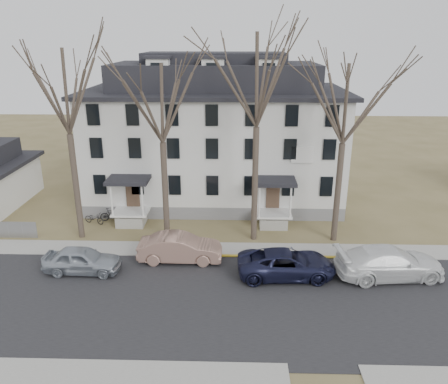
{
  "coord_description": "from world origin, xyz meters",
  "views": [
    {
      "loc": [
        -0.28,
        -17.62,
        13.22
      ],
      "look_at": [
        -1.03,
        9.0,
        3.7
      ],
      "focal_mm": 35.0,
      "sensor_mm": 36.0,
      "label": 1
    }
  ],
  "objects_px": {
    "car_tan": "(180,248)",
    "bicycle_left": "(94,219)",
    "tree_far_left": "(64,85)",
    "tree_center": "(258,74)",
    "car_navy": "(286,264)",
    "boarding_house": "(215,137)",
    "tree_mid_left": "(161,98)",
    "car_white": "(389,263)",
    "tree_mid_right": "(346,99)",
    "car_silver": "(82,261)",
    "bicycle_right": "(112,215)"
  },
  "relations": [
    {
      "from": "car_tan",
      "to": "bicycle_left",
      "type": "height_order",
      "value": "car_tan"
    },
    {
      "from": "tree_far_left",
      "to": "tree_center",
      "type": "distance_m",
      "value": 12.02
    },
    {
      "from": "car_navy",
      "to": "boarding_house",
      "type": "bearing_deg",
      "value": 16.97
    },
    {
      "from": "tree_mid_left",
      "to": "tree_center",
      "type": "xyz_separation_m",
      "value": [
        6.0,
        0.0,
        1.48
      ]
    },
    {
      "from": "car_white",
      "to": "car_navy",
      "type": "bearing_deg",
      "value": 84.37
    },
    {
      "from": "car_navy",
      "to": "bicycle_left",
      "type": "relative_size",
      "value": 3.48
    },
    {
      "from": "car_white",
      "to": "tree_mid_right",
      "type": "bearing_deg",
      "value": 17.14
    },
    {
      "from": "tree_mid_left",
      "to": "car_white",
      "type": "height_order",
      "value": "tree_mid_left"
    },
    {
      "from": "tree_mid_left",
      "to": "car_silver",
      "type": "height_order",
      "value": "tree_mid_left"
    },
    {
      "from": "boarding_house",
      "to": "bicycle_left",
      "type": "height_order",
      "value": "boarding_house"
    },
    {
      "from": "tree_far_left",
      "to": "car_navy",
      "type": "xyz_separation_m",
      "value": [
        13.7,
        -4.96,
        -9.56
      ]
    },
    {
      "from": "tree_center",
      "to": "car_navy",
      "type": "bearing_deg",
      "value": -71.1
    },
    {
      "from": "tree_mid_left",
      "to": "car_silver",
      "type": "relative_size",
      "value": 2.82
    },
    {
      "from": "tree_far_left",
      "to": "car_navy",
      "type": "relative_size",
      "value": 2.43
    },
    {
      "from": "tree_far_left",
      "to": "bicycle_right",
      "type": "xyz_separation_m",
      "value": [
        1.38,
        2.73,
        -9.83
      ]
    },
    {
      "from": "bicycle_left",
      "to": "car_white",
      "type": "bearing_deg",
      "value": -90.54
    },
    {
      "from": "car_silver",
      "to": "car_tan",
      "type": "xyz_separation_m",
      "value": [
        5.59,
        1.55,
        0.08
      ]
    },
    {
      "from": "boarding_house",
      "to": "bicycle_right",
      "type": "bearing_deg",
      "value": -144.54
    },
    {
      "from": "tree_center",
      "to": "bicycle_left",
      "type": "height_order",
      "value": "tree_center"
    },
    {
      "from": "car_white",
      "to": "bicycle_left",
      "type": "height_order",
      "value": "car_white"
    },
    {
      "from": "boarding_house",
      "to": "car_silver",
      "type": "xyz_separation_m",
      "value": [
        -7.27,
        -12.99,
        -4.61
      ]
    },
    {
      "from": "bicycle_left",
      "to": "car_navy",
      "type": "bearing_deg",
      "value": -98.51
    },
    {
      "from": "boarding_house",
      "to": "tree_far_left",
      "type": "height_order",
      "value": "tree_far_left"
    },
    {
      "from": "tree_center",
      "to": "car_navy",
      "type": "relative_size",
      "value": 2.61
    },
    {
      "from": "tree_far_left",
      "to": "car_tan",
      "type": "distance_m",
      "value": 12.43
    },
    {
      "from": "boarding_house",
      "to": "tree_mid_right",
      "type": "xyz_separation_m",
      "value": [
        8.5,
        -8.15,
        4.22
      ]
    },
    {
      "from": "tree_mid_left",
      "to": "tree_mid_right",
      "type": "height_order",
      "value": "same"
    },
    {
      "from": "car_white",
      "to": "tree_mid_left",
      "type": "bearing_deg",
      "value": 63.82
    },
    {
      "from": "car_tan",
      "to": "car_navy",
      "type": "relative_size",
      "value": 0.91
    },
    {
      "from": "tree_mid_left",
      "to": "tree_center",
      "type": "relative_size",
      "value": 0.87
    },
    {
      "from": "tree_center",
      "to": "bicycle_right",
      "type": "relative_size",
      "value": 8.53
    },
    {
      "from": "tree_mid_right",
      "to": "car_tan",
      "type": "relative_size",
      "value": 2.47
    },
    {
      "from": "tree_mid_left",
      "to": "car_tan",
      "type": "relative_size",
      "value": 2.47
    },
    {
      "from": "tree_mid_right",
      "to": "car_white",
      "type": "relative_size",
      "value": 2.04
    },
    {
      "from": "tree_far_left",
      "to": "boarding_house",
      "type": "bearing_deg",
      "value": 42.18
    },
    {
      "from": "tree_center",
      "to": "car_silver",
      "type": "distance_m",
      "value": 15.34
    },
    {
      "from": "tree_center",
      "to": "car_tan",
      "type": "bearing_deg",
      "value": -144.93
    },
    {
      "from": "tree_far_left",
      "to": "bicycle_left",
      "type": "relative_size",
      "value": 8.46
    },
    {
      "from": "car_silver",
      "to": "bicycle_left",
      "type": "xyz_separation_m",
      "value": [
        -1.51,
        7.03,
        -0.34
      ]
    },
    {
      "from": "bicycle_right",
      "to": "tree_mid_left",
      "type": "bearing_deg",
      "value": -127.25
    },
    {
      "from": "car_tan",
      "to": "car_navy",
      "type": "bearing_deg",
      "value": -104.86
    },
    {
      "from": "car_tan",
      "to": "bicycle_left",
      "type": "relative_size",
      "value": 3.18
    },
    {
      "from": "car_silver",
      "to": "bicycle_left",
      "type": "distance_m",
      "value": 7.2
    },
    {
      "from": "car_tan",
      "to": "tree_far_left",
      "type": "bearing_deg",
      "value": 65.72
    },
    {
      "from": "tree_far_left",
      "to": "bicycle_left",
      "type": "height_order",
      "value": "tree_far_left"
    },
    {
      "from": "tree_mid_right",
      "to": "car_navy",
      "type": "distance_m",
      "value": 10.81
    },
    {
      "from": "tree_center",
      "to": "car_tan",
      "type": "relative_size",
      "value": 2.86
    },
    {
      "from": "tree_mid_right",
      "to": "car_white",
      "type": "xyz_separation_m",
      "value": [
        2.13,
        -4.87,
        -8.7
      ]
    },
    {
      "from": "tree_mid_right",
      "to": "tree_mid_left",
      "type": "bearing_deg",
      "value": 180.0
    },
    {
      "from": "car_white",
      "to": "bicycle_right",
      "type": "distance_m",
      "value": 19.78
    }
  ]
}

